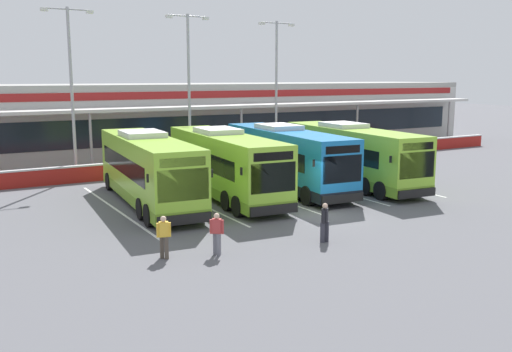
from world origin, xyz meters
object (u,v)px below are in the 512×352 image
coach_bus_left_centre (225,165)px  lamp_post_centre (189,82)px  lamp_post_west (71,82)px  coach_bus_leftmost (148,170)px  coach_bus_centre (286,159)px  lamp_post_east (276,81)px  pedestrian_near_bin (217,232)px  pedestrian_in_dark_coat (325,221)px  pedestrian_child (164,236)px  coach_bus_right_centre (351,156)px

coach_bus_left_centre → lamp_post_centre: lamp_post_centre is taller
coach_bus_left_centre → lamp_post_west: lamp_post_west is taller
coach_bus_leftmost → lamp_post_west: size_ratio=1.12×
coach_bus_left_centre → coach_bus_centre: 4.32m
coach_bus_left_centre → lamp_post_west: 12.54m
lamp_post_east → pedestrian_near_bin: bearing=-127.1°
coach_bus_leftmost → coach_bus_left_centre: (4.30, -0.44, 0.00)m
coach_bus_left_centre → lamp_post_east: bearing=47.2°
pedestrian_in_dark_coat → coach_bus_left_centre: bearing=87.0°
pedestrian_in_dark_coat → coach_bus_leftmost: bearing=110.0°
pedestrian_child → lamp_post_west: 19.58m
coach_bus_right_centre → pedestrian_in_dark_coat: (-9.07, -9.33, -0.91)m
coach_bus_leftmost → lamp_post_east: size_ratio=1.12×
lamp_post_east → lamp_post_west: bearing=-175.5°
coach_bus_left_centre → lamp_post_west: size_ratio=1.12×
coach_bus_centre → lamp_post_centre: bearing=101.3°
coach_bus_centre → pedestrian_in_dark_coat: bearing=-115.2°
coach_bus_leftmost → coach_bus_centre: bearing=-0.8°
pedestrian_child → lamp_post_west: lamp_post_west is taller
coach_bus_centre → coach_bus_right_centre: 4.35m
coach_bus_left_centre → pedestrian_near_bin: 10.58m
coach_bus_leftmost → coach_bus_right_centre: same height
coach_bus_centre → pedestrian_near_bin: 13.42m
coach_bus_leftmost → pedestrian_child: size_ratio=7.61×
coach_bus_left_centre → lamp_post_east: size_ratio=1.12×
coach_bus_centre → pedestrian_in_dark_coat: coach_bus_centre is taller
pedestrian_in_dark_coat → pedestrian_near_bin: (-4.54, 0.70, 0.00)m
coach_bus_centre → coach_bus_right_centre: size_ratio=1.00×
coach_bus_right_centre → lamp_post_east: 13.01m
coach_bus_leftmost → lamp_post_centre: 12.57m
coach_bus_leftmost → coach_bus_centre: same height
coach_bus_right_centre → pedestrian_in_dark_coat: size_ratio=7.61×
lamp_post_west → pedestrian_in_dark_coat: bearing=-75.1°
coach_bus_right_centre → pedestrian_child: size_ratio=7.61×
coach_bus_leftmost → lamp_post_east: (14.88, 10.97, 4.50)m
coach_bus_leftmost → pedestrian_near_bin: 9.76m
pedestrian_near_bin → lamp_post_centre: (7.40, 19.36, 5.42)m
pedestrian_near_bin → lamp_post_centre: 21.42m
coach_bus_left_centre → lamp_post_east: 16.20m
pedestrian_child → coach_bus_right_centre: bearing=27.4°
pedestrian_in_dark_coat → lamp_post_east: bearing=62.5°
pedestrian_child → lamp_post_centre: bearing=63.7°
coach_bus_left_centre → coach_bus_right_centre: 8.58m
coach_bus_right_centre → lamp_post_centre: (-6.21, 10.73, 4.50)m
coach_bus_leftmost → lamp_post_centre: lamp_post_centre is taller
coach_bus_centre → coach_bus_right_centre: bearing=-12.5°
coach_bus_left_centre → pedestrian_near_bin: bearing=-118.7°
coach_bus_centre → pedestrian_child: (-11.26, -8.99, -0.91)m
lamp_post_east → coach_bus_leftmost: bearing=-143.6°
coach_bus_leftmost → lamp_post_centre: bearing=55.5°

